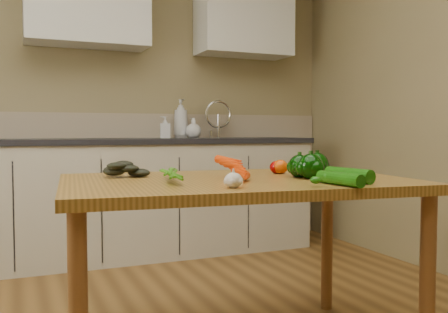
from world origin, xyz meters
TOP-DOWN VIEW (x-y plane):
  - room at (0.00, 0.17)m, footprint 4.04×5.04m
  - counter_run at (0.21, 2.19)m, footprint 2.84×0.64m
  - upper_cabinets at (0.51, 2.32)m, footprint 2.15×0.35m
  - table at (0.23, 0.32)m, footprint 1.50×1.05m
  - soap_bottle_a at (0.64, 2.35)m, footprint 0.14×0.14m
  - soap_bottle_b at (0.48, 2.25)m, footprint 0.10×0.10m
  - soap_bottle_c at (0.72, 2.25)m, footprint 0.16×0.16m
  - carrot_bunch at (0.13, 0.31)m, footprint 0.28×0.23m
  - leafy_greens at (-0.20, 0.58)m, footprint 0.20×0.18m
  - garlic_bulb at (0.08, 0.02)m, footprint 0.06×0.06m
  - pepper_a at (0.50, 0.27)m, footprint 0.10×0.10m
  - pepper_b at (0.60, 0.28)m, footprint 0.10×0.10m
  - pepper_c at (0.51, 0.19)m, footprint 0.10×0.10m
  - tomato_a at (0.50, 0.46)m, footprint 0.07×0.07m
  - tomato_b at (0.51, 0.45)m, footprint 0.07×0.07m
  - tomato_c at (0.63, 0.42)m, footprint 0.08×0.08m
  - zucchini_a at (0.57, 0.02)m, footprint 0.09×0.23m
  - zucchini_b at (0.47, -0.06)m, footprint 0.06×0.23m

SIDE VIEW (x-z plane):
  - counter_run at x=0.21m, z-range -0.11..1.03m
  - table at x=0.23m, z-range 0.30..1.05m
  - zucchini_b at x=0.47m, z-range 0.76..0.81m
  - garlic_bulb at x=0.08m, z-range 0.76..0.81m
  - zucchini_a at x=0.57m, z-range 0.76..0.82m
  - tomato_a at x=0.50m, z-range 0.76..0.82m
  - tomato_b at x=0.51m, z-range 0.76..0.83m
  - tomato_c at x=0.63m, z-range 0.76..0.83m
  - carrot_bunch at x=0.13m, z-range 0.76..0.83m
  - pepper_a at x=0.50m, z-range 0.76..0.86m
  - leafy_greens at x=-0.20m, z-range 0.76..0.86m
  - pepper_b at x=0.60m, z-range 0.76..0.86m
  - pepper_c at x=0.51m, z-range 0.76..0.86m
  - soap_bottle_c at x=0.72m, z-range 0.90..1.06m
  - soap_bottle_b at x=0.48m, z-range 0.90..1.07m
  - soap_bottle_a at x=0.64m, z-range 0.90..1.22m
  - room at x=0.00m, z-range -0.07..2.57m
  - upper_cabinets at x=0.51m, z-range 1.60..2.30m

